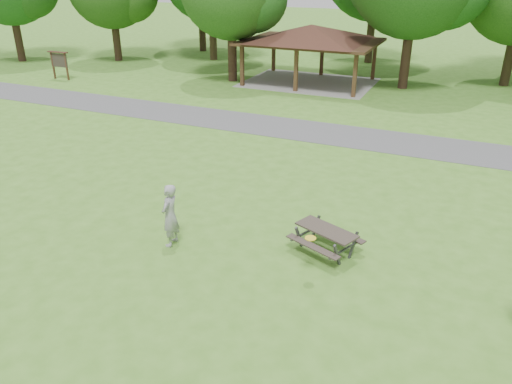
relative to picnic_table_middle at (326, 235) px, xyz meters
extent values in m
plane|color=#417621|center=(-3.29, -3.67, -0.56)|extent=(160.00, 160.00, 0.00)
cube|color=#48484B|center=(-3.29, 10.33, -0.55)|extent=(120.00, 3.20, 0.02)
cube|color=#372314|center=(-10.99, 17.63, 0.74)|extent=(0.22, 0.22, 2.60)
cube|color=#3C2716|center=(-10.99, 23.03, 0.74)|extent=(0.22, 0.22, 2.60)
cube|color=#3C2716|center=(-7.29, 17.63, 0.74)|extent=(0.22, 0.22, 2.60)
cube|color=#342112|center=(-7.29, 23.03, 0.74)|extent=(0.22, 0.22, 2.60)
cube|color=#3B2515|center=(-3.59, 17.63, 0.74)|extent=(0.22, 0.22, 2.60)
cube|color=#3C2515|center=(-3.59, 23.03, 0.74)|extent=(0.22, 0.22, 2.60)
cube|color=#352215|center=(-7.29, 20.33, 2.12)|extent=(8.60, 6.60, 0.16)
pyramid|color=#311A13|center=(-7.29, 20.33, 2.70)|extent=(7.01, 7.01, 1.00)
cube|color=gray|center=(-7.29, 20.33, -0.54)|extent=(8.40, 6.40, 0.03)
cube|color=#351E13|center=(-23.89, 14.33, 0.34)|extent=(0.10, 0.10, 1.80)
cube|color=#3A2215|center=(-22.69, 14.33, 0.34)|extent=(0.10, 0.10, 1.80)
cube|color=#2A241E|center=(-23.29, 14.33, 0.74)|extent=(1.40, 0.06, 0.90)
cube|color=#321B14|center=(-23.29, 14.33, 1.29)|extent=(1.60, 0.30, 0.06)
cylinder|color=black|center=(-31.29, 18.33, 1.28)|extent=(0.60, 0.60, 3.67)
cylinder|color=black|center=(-24.29, 21.83, 1.10)|extent=(0.60, 0.60, 3.32)
cylinder|color=#2F2014|center=(-17.29, 25.33, 1.37)|extent=(0.60, 0.60, 3.85)
cylinder|color=black|center=(-12.29, 18.83, 1.19)|extent=(0.60, 0.60, 3.50)
cylinder|color=black|center=(-1.29, 21.33, 1.45)|extent=(0.60, 0.60, 4.02)
cylinder|color=black|center=(4.71, 24.83, 1.16)|extent=(0.60, 0.60, 3.43)
cylinder|color=black|center=(-20.29, 28.83, 1.63)|extent=(0.60, 0.60, 4.38)
cylinder|color=#302115|center=(-5.29, 29.33, 1.51)|extent=(0.60, 0.60, 4.13)
cube|color=#302922|center=(0.00, 0.00, 0.15)|extent=(1.88, 1.29, 0.05)
cube|color=#332A24|center=(-0.21, -0.54, -0.14)|extent=(1.72, 0.88, 0.04)
cube|color=#312823|center=(0.21, 0.54, -0.14)|extent=(1.72, 0.88, 0.04)
cube|color=#47474A|center=(-0.76, -0.09, -0.20)|extent=(0.19, 0.36, 0.76)
cube|color=#3A3B3D|center=(-0.49, 0.59, -0.20)|extent=(0.19, 0.36, 0.76)
cube|color=#474749|center=(-0.63, 0.25, -0.18)|extent=(0.58, 1.34, 0.05)
cube|color=#3C3C3F|center=(0.49, -0.59, -0.20)|extent=(0.19, 0.36, 0.76)
cube|color=#39393B|center=(0.76, 0.09, -0.20)|extent=(0.19, 0.36, 0.76)
cube|color=#3C3C3E|center=(0.63, -0.25, -0.18)|extent=(0.58, 1.34, 0.05)
cylinder|color=gold|center=(-0.02, -1.42, 0.64)|extent=(0.31, 0.31, 0.02)
imported|color=gray|center=(-4.20, -1.39, 0.38)|extent=(0.50, 0.72, 1.88)
camera|label=1|loc=(3.14, -11.84, 6.94)|focal=35.00mm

